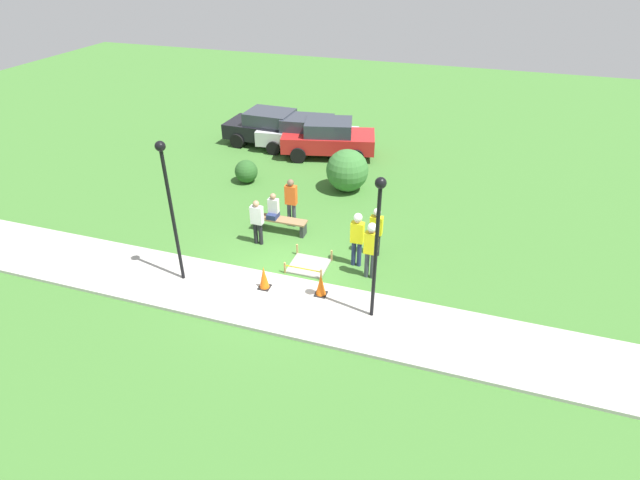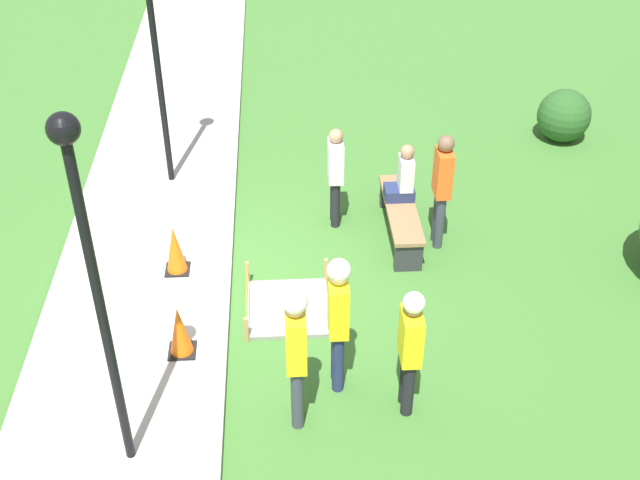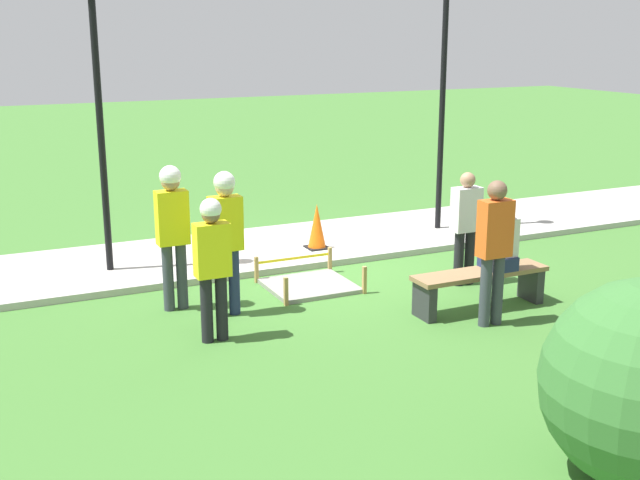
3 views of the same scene
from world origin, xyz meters
The scene contains 15 objects.
ground_plane centered at (0.00, 0.00, 0.00)m, with size 60.00×60.00×0.00m, color #3D702D.
sidewalk centered at (0.00, -1.24, 0.05)m, with size 28.00×2.47×0.10m.
wet_concrete_patch centered at (0.67, 0.78, 0.04)m, with size 1.22×1.14×0.39m.
traffic_cone_near_patch centered at (-0.16, -0.75, 0.46)m, with size 0.34×0.34×0.72m.
traffic_cone_far_patch centered at (1.50, -0.55, 0.45)m, with size 0.34×0.34×0.70m.
park_bench centered at (-0.96, 2.51, 0.37)m, with size 1.87×0.44×0.52m.
person_seated_on_bench centered at (-1.23, 2.56, 0.86)m, with size 0.36×0.44×0.89m.
worker_supervisor centered at (2.48, 2.10, 1.00)m, with size 0.40×0.25×1.70m.
worker_assistant centered at (2.06, 1.34, 1.12)m, with size 0.40×0.27×1.85m.
worker_trainee centered at (2.60, 0.84, 1.14)m, with size 0.40×0.27×1.89m.
bystander_in_orange_shirt centered at (-0.75, 3.04, 1.03)m, with size 0.40×0.24×1.80m.
bystander_in_gray_shirt centered at (-1.38, 1.56, 0.91)m, with size 0.40×0.22×1.61m.
lamppost_near centered at (3.09, -0.98, 2.75)m, with size 0.28×0.28×4.08m.
lamppost_far centered at (-2.67, -1.07, 2.89)m, with size 0.28×0.28×4.32m.
shrub_rounded_mid centered at (-3.84, 5.87, 0.48)m, with size 0.95×0.95×0.95m.
Camera 2 is at (8.89, 0.73, 7.02)m, focal length 45.00 mm.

